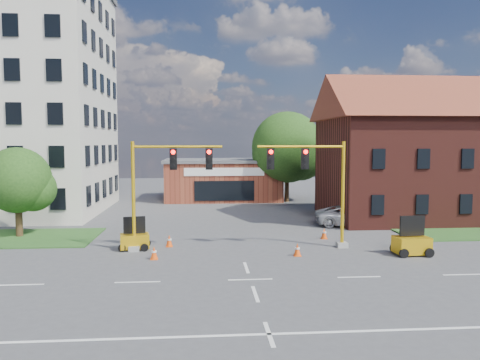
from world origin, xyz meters
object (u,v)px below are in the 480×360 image
Objects in this scene: signal_mast_east at (315,181)px; trailer_east at (412,243)px; trailer_west at (135,240)px; pickup_white at (352,216)px; signal_mast_west at (163,182)px.

signal_mast_east reaches higher than trailer_east.
trailer_west is 16.22m from pickup_white.
trailer_east is (15.29, -2.51, 0.07)m from trailer_west.
signal_mast_east is at bearing 152.98° from trailer_east.
trailer_east is at bearing -172.02° from pickup_white.
trailer_west is at bearing 166.16° from signal_mast_west.
pickup_white is (13.16, 6.94, -3.19)m from signal_mast_west.
trailer_west is (-10.39, 0.41, -3.35)m from signal_mast_east.
trailer_east reaches higher than trailer_west.
signal_mast_west is 3.01× the size of trailer_east.
trailer_west is at bearing 177.72° from signal_mast_east.
trailer_east is at bearing -8.74° from signal_mast_west.
signal_mast_west is 1.00× the size of signal_mast_east.
signal_mast_east reaches higher than trailer_west.
signal_mast_east is 3.01× the size of trailer_east.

